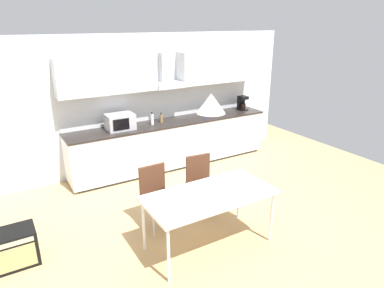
{
  "coord_description": "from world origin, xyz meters",
  "views": [
    {
      "loc": [
        -2.36,
        -3.45,
        2.71
      ],
      "look_at": [
        0.08,
        0.63,
        1.0
      ],
      "focal_mm": 32.0,
      "sensor_mm": 36.0,
      "label": 1
    }
  ],
  "objects_px": {
    "chair_far_left": "(156,190)",
    "pendant_lamp": "(211,103)",
    "bottle_white": "(152,119)",
    "dining_table": "(209,197)",
    "bottle_brown": "(161,118)",
    "coffee_maker": "(242,103)",
    "bottle_blue": "(206,111)",
    "microwave": "(120,122)",
    "guitar_amp": "(13,248)",
    "chair_far_right": "(201,179)"
  },
  "relations": [
    {
      "from": "chair_far_left",
      "to": "pendant_lamp",
      "type": "distance_m",
      "value": 1.58
    },
    {
      "from": "bottle_white",
      "to": "dining_table",
      "type": "distance_m",
      "value": 2.6
    },
    {
      "from": "bottle_brown",
      "to": "chair_far_left",
      "type": "xyz_separation_m",
      "value": [
        -0.99,
        -1.82,
        -0.45
      ]
    },
    {
      "from": "coffee_maker",
      "to": "bottle_brown",
      "type": "distance_m",
      "value": 1.93
    },
    {
      "from": "bottle_blue",
      "to": "microwave",
      "type": "bearing_deg",
      "value": 178.71
    },
    {
      "from": "chair_far_left",
      "to": "bottle_white",
      "type": "bearing_deg",
      "value": 66.29
    },
    {
      "from": "dining_table",
      "to": "bottle_white",
      "type": "bearing_deg",
      "value": 80.73
    },
    {
      "from": "dining_table",
      "to": "pendant_lamp",
      "type": "height_order",
      "value": "pendant_lamp"
    },
    {
      "from": "chair_far_left",
      "to": "guitar_amp",
      "type": "relative_size",
      "value": 1.67
    },
    {
      "from": "guitar_amp",
      "to": "chair_far_right",
      "type": "bearing_deg",
      "value": -2.15
    },
    {
      "from": "bottle_brown",
      "to": "pendant_lamp",
      "type": "distance_m",
      "value": 2.8
    },
    {
      "from": "guitar_amp",
      "to": "microwave",
      "type": "bearing_deg",
      "value": 40.62
    },
    {
      "from": "microwave",
      "to": "dining_table",
      "type": "relative_size",
      "value": 0.3
    },
    {
      "from": "microwave",
      "to": "chair_far_left",
      "type": "relative_size",
      "value": 0.55
    },
    {
      "from": "microwave",
      "to": "guitar_amp",
      "type": "height_order",
      "value": "microwave"
    },
    {
      "from": "coffee_maker",
      "to": "dining_table",
      "type": "relative_size",
      "value": 0.19
    },
    {
      "from": "chair_far_left",
      "to": "pendant_lamp",
      "type": "bearing_deg",
      "value": -64.94
    },
    {
      "from": "microwave",
      "to": "pendant_lamp",
      "type": "xyz_separation_m",
      "value": [
        0.2,
        -2.55,
        0.81
      ]
    },
    {
      "from": "chair_far_right",
      "to": "bottle_white",
      "type": "bearing_deg",
      "value": 88.45
    },
    {
      "from": "chair_far_left",
      "to": "bottle_blue",
      "type": "bearing_deg",
      "value": 41.91
    },
    {
      "from": "coffee_maker",
      "to": "chair_far_left",
      "type": "bearing_deg",
      "value": -148.23
    },
    {
      "from": "chair_far_left",
      "to": "guitar_amp",
      "type": "xyz_separation_m",
      "value": [
        -1.8,
        0.09,
        -0.31
      ]
    },
    {
      "from": "coffee_maker",
      "to": "chair_far_right",
      "type": "bearing_deg",
      "value": -140.43
    },
    {
      "from": "bottle_white",
      "to": "bottle_brown",
      "type": "bearing_deg",
      "value": 11.96
    },
    {
      "from": "coffee_maker",
      "to": "bottle_blue",
      "type": "bearing_deg",
      "value": -176.13
    },
    {
      "from": "microwave",
      "to": "pendant_lamp",
      "type": "bearing_deg",
      "value": -85.59
    },
    {
      "from": "coffee_maker",
      "to": "dining_table",
      "type": "xyz_separation_m",
      "value": [
        -2.55,
        -2.58,
        -0.36
      ]
    },
    {
      "from": "microwave",
      "to": "coffee_maker",
      "type": "bearing_deg",
      "value": 0.55
    },
    {
      "from": "guitar_amp",
      "to": "bottle_white",
      "type": "bearing_deg",
      "value": 33.07
    },
    {
      "from": "bottle_brown",
      "to": "guitar_amp",
      "type": "xyz_separation_m",
      "value": [
        -2.78,
        -1.72,
        -0.76
      ]
    },
    {
      "from": "guitar_amp",
      "to": "pendant_lamp",
      "type": "height_order",
      "value": "pendant_lamp"
    },
    {
      "from": "coffee_maker",
      "to": "dining_table",
      "type": "distance_m",
      "value": 3.65
    },
    {
      "from": "coffee_maker",
      "to": "bottle_brown",
      "type": "height_order",
      "value": "coffee_maker"
    },
    {
      "from": "chair_far_right",
      "to": "dining_table",
      "type": "bearing_deg",
      "value": -115.39
    },
    {
      "from": "bottle_blue",
      "to": "pendant_lamp",
      "type": "xyz_separation_m",
      "value": [
        -1.57,
        -2.51,
        0.83
      ]
    },
    {
      "from": "dining_table",
      "to": "chair_far_left",
      "type": "distance_m",
      "value": 0.87
    },
    {
      "from": "bottle_white",
      "to": "pendant_lamp",
      "type": "distance_m",
      "value": 2.72
    },
    {
      "from": "bottle_white",
      "to": "guitar_amp",
      "type": "bearing_deg",
      "value": -146.93
    },
    {
      "from": "coffee_maker",
      "to": "bottle_white",
      "type": "xyz_separation_m",
      "value": [
        -2.14,
        -0.03,
        -0.05
      ]
    },
    {
      "from": "bottle_white",
      "to": "pendant_lamp",
      "type": "xyz_separation_m",
      "value": [
        -0.42,
        -2.55,
        0.85
      ]
    },
    {
      "from": "bottle_blue",
      "to": "dining_table",
      "type": "xyz_separation_m",
      "value": [
        -1.57,
        -2.51,
        -0.33
      ]
    },
    {
      "from": "bottle_brown",
      "to": "chair_far_right",
      "type": "distance_m",
      "value": 1.89
    },
    {
      "from": "coffee_maker",
      "to": "bottle_blue",
      "type": "xyz_separation_m",
      "value": [
        -0.98,
        -0.07,
        -0.03
      ]
    },
    {
      "from": "chair_far_right",
      "to": "pendant_lamp",
      "type": "xyz_separation_m",
      "value": [
        -0.37,
        -0.77,
        1.33
      ]
    },
    {
      "from": "chair_far_left",
      "to": "chair_far_right",
      "type": "distance_m",
      "value": 0.73
    },
    {
      "from": "bottle_brown",
      "to": "pendant_lamp",
      "type": "relative_size",
      "value": 0.58
    },
    {
      "from": "coffee_maker",
      "to": "bottle_white",
      "type": "distance_m",
      "value": 2.14
    },
    {
      "from": "chair_far_left",
      "to": "chair_far_right",
      "type": "height_order",
      "value": "same"
    },
    {
      "from": "microwave",
      "to": "chair_far_right",
      "type": "distance_m",
      "value": 1.93
    },
    {
      "from": "dining_table",
      "to": "chair_far_right",
      "type": "bearing_deg",
      "value": 64.61
    }
  ]
}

